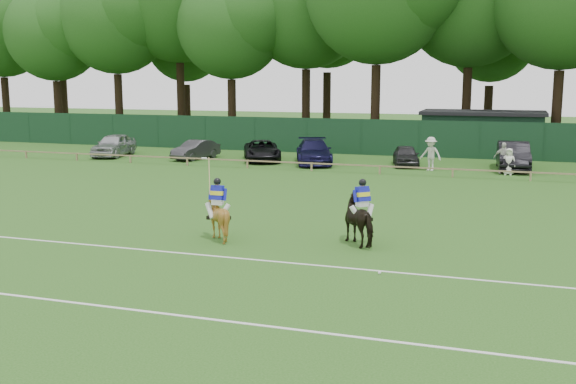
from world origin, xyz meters
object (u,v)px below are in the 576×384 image
at_px(sedan_silver, 114,145).
at_px(estate_black, 513,156).
at_px(sedan_grey, 196,150).
at_px(suv_black, 262,151).
at_px(spectator_mid, 503,158).
at_px(sedan_navy, 314,152).
at_px(hatch_grey, 406,156).
at_px(spectator_left, 431,154).
at_px(polo_ball, 379,273).
at_px(horse_chestnut, 218,217).
at_px(spectator_right, 509,162).
at_px(horse_dark, 362,220).
at_px(utility_shed, 482,132).

relative_size(sedan_silver, estate_black, 0.91).
height_order(sedan_grey, suv_black, suv_black).
xyz_separation_m(sedan_silver, suv_black, (10.60, 0.73, -0.11)).
height_order(sedan_silver, spectator_mid, spectator_mid).
bearing_deg(estate_black, sedan_silver, 179.56).
distance_m(sedan_navy, hatch_grey, 5.71).
xyz_separation_m(sedan_silver, spectator_left, (21.52, -0.47, 0.21)).
relative_size(sedan_grey, estate_black, 0.76).
bearing_deg(polo_ball, sedan_silver, 135.60).
distance_m(horse_chestnut, hatch_grey, 21.26).
bearing_deg(spectator_right, hatch_grey, 166.97).
height_order(estate_black, spectator_right, estate_black).
xyz_separation_m(sedan_navy, estate_black, (11.90, 1.01, 0.07)).
relative_size(horse_dark, sedan_navy, 0.36).
bearing_deg(spectator_right, suv_black, -179.28).
height_order(horse_chestnut, spectator_right, horse_chestnut).
bearing_deg(suv_black, hatch_grey, -20.56).
bearing_deg(utility_shed, sedan_silver, -159.06).
bearing_deg(spectator_mid, horse_chestnut, -108.23).
xyz_separation_m(horse_chestnut, utility_shed, (7.35, 28.95, 0.79)).
height_order(sedan_grey, spectator_left, spectator_left).
bearing_deg(spectator_right, spectator_left, -179.09).
bearing_deg(horse_dark, sedan_navy, -113.15).
bearing_deg(estate_black, sedan_navy, -178.73).
xyz_separation_m(spectator_right, utility_shed, (-1.88, 10.11, 0.79)).
height_order(sedan_grey, spectator_right, spectator_right).
bearing_deg(horse_chestnut, utility_shed, -106.10).
height_order(horse_dark, horse_chestnut, horse_dark).
bearing_deg(sedan_navy, spectator_left, -25.99).
relative_size(suv_black, spectator_left, 2.44).
bearing_deg(suv_black, sedan_silver, 160.07).
xyz_separation_m(sedan_silver, spectator_right, (25.87, -0.93, -0.02)).
bearing_deg(hatch_grey, suv_black, 171.03).
xyz_separation_m(horse_dark, sedan_silver, (-21.39, 18.91, -0.02)).
bearing_deg(sedan_silver, spectator_right, -10.97).
bearing_deg(horse_dark, suv_black, -104.78).
relative_size(sedan_silver, hatch_grey, 1.24).
relative_size(hatch_grey, utility_shed, 0.44).
bearing_deg(utility_shed, horse_chestnut, -104.24).
relative_size(spectator_left, polo_ball, 21.81).
bearing_deg(sedan_silver, horse_dark, -50.40).
bearing_deg(hatch_grey, sedan_grey, 172.08).
bearing_deg(estate_black, horse_chestnut, -117.60).
height_order(sedan_grey, estate_black, estate_black).
distance_m(sedan_navy, spectator_left, 7.39).
relative_size(sedan_grey, spectator_left, 1.94).
relative_size(sedan_grey, spectator_mid, 2.15).
height_order(hatch_grey, utility_shed, utility_shed).
bearing_deg(utility_shed, estate_black, -74.80).
distance_m(sedan_silver, estate_black, 26.13).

